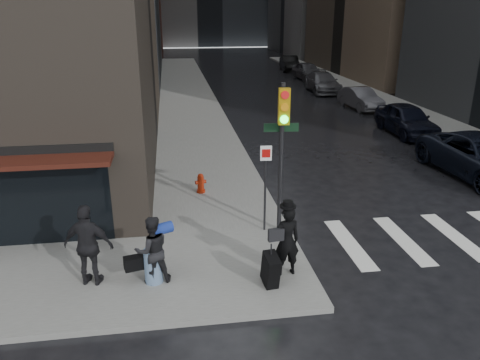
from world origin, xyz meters
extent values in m
plane|color=black|center=(0.00, 0.00, 0.00)|extent=(140.00, 140.00, 0.00)
cube|color=slate|center=(0.00, 27.00, 0.07)|extent=(4.00, 50.00, 0.15)
cube|color=slate|center=(13.50, 27.00, 0.07)|extent=(3.00, 50.00, 0.15)
cube|color=silver|center=(3.50, 1.00, 0.01)|extent=(0.50, 3.00, 0.01)
cube|color=silver|center=(5.10, 1.00, 0.01)|extent=(0.50, 3.00, 0.01)
cube|color=silver|center=(6.70, 1.00, 0.01)|extent=(0.50, 3.00, 0.01)
imported|color=black|center=(1.29, -0.49, 1.03)|extent=(0.68, 0.49, 1.76)
cylinder|color=black|center=(1.29, -0.49, 1.93)|extent=(0.37, 0.37, 0.05)
cylinder|color=black|center=(1.29, -0.49, 1.99)|extent=(0.23, 0.23, 0.14)
cube|color=black|center=(1.00, -0.58, 1.26)|extent=(0.39, 0.16, 0.30)
cube|color=black|center=(0.81, -0.96, 0.56)|extent=(0.37, 0.71, 0.89)
cylinder|color=black|center=(0.81, -0.96, 1.03)|extent=(0.04, 0.04, 0.41)
imported|color=black|center=(-1.86, -0.38, 0.98)|extent=(0.94, 0.81, 1.66)
cube|color=black|center=(-2.28, -0.32, 0.65)|extent=(0.55, 0.38, 0.31)
cylinder|color=navy|center=(-1.62, -0.21, 1.43)|extent=(0.56, 0.45, 0.27)
imported|color=black|center=(-3.28, -0.24, 1.14)|extent=(1.24, 0.76, 1.97)
cylinder|color=black|center=(1.67, 1.90, 2.27)|extent=(0.13, 0.13, 4.24)
cube|color=#B2850B|center=(1.65, 1.67, 3.81)|extent=(0.31, 0.22, 0.95)
cylinder|color=red|center=(1.64, 1.56, 4.13)|extent=(0.22, 0.07, 0.21)
cylinder|color=orange|center=(1.64, 1.56, 3.81)|extent=(0.22, 0.07, 0.21)
cylinder|color=#19E533|center=(1.64, 1.56, 3.49)|extent=(0.22, 0.07, 0.21)
cylinder|color=black|center=(1.25, 1.94, 1.42)|extent=(0.06, 0.06, 2.54)
cube|color=white|center=(1.25, 1.91, 2.48)|extent=(0.32, 0.05, 0.42)
cube|color=black|center=(1.67, 1.98, 3.17)|extent=(0.95, 0.11, 0.23)
cylinder|color=maroon|center=(-0.37, 5.16, 0.20)|extent=(0.30, 0.30, 0.09)
cylinder|color=maroon|center=(-0.37, 5.16, 0.43)|extent=(0.23, 0.23, 0.56)
sphere|color=maroon|center=(-0.37, 5.16, 0.73)|extent=(0.21, 0.21, 0.21)
cylinder|color=maroon|center=(-0.37, 5.16, 0.53)|extent=(0.40, 0.22, 0.13)
imported|color=black|center=(10.83, 12.20, 0.79)|extent=(1.93, 4.68, 1.59)
imported|color=#4B4B50|center=(11.06, 18.89, 0.68)|extent=(1.82, 4.22, 1.35)
imported|color=#4B4C50|center=(10.63, 25.58, 0.75)|extent=(2.32, 5.24, 1.50)
imported|color=#46464B|center=(11.37, 32.27, 0.79)|extent=(2.15, 4.75, 1.58)
imported|color=black|center=(11.37, 38.96, 0.77)|extent=(2.09, 4.79, 1.53)
camera|label=1|loc=(-1.28, -10.11, 6.21)|focal=35.00mm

